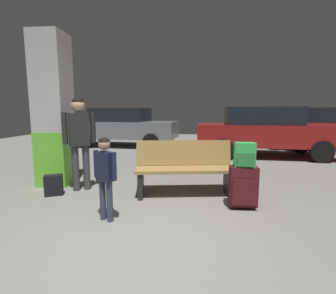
% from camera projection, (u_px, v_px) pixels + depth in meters
% --- Properties ---
extents(ground_plane, '(18.00, 18.00, 0.10)m').
position_uv_depth(ground_plane, '(166.00, 167.00, 6.47)').
color(ground_plane, gray).
extents(structural_pillar, '(0.57, 0.57, 2.76)m').
position_uv_depth(structural_pillar, '(54.00, 111.00, 4.58)').
color(structural_pillar, '#66C633').
rests_on(structural_pillar, ground_plane).
extents(bench, '(1.65, 0.71, 0.89)m').
position_uv_depth(bench, '(185.00, 168.00, 4.09)').
color(bench, '#9E7A42').
rests_on(bench, ground_plane).
extents(suitcase, '(0.38, 0.23, 0.60)m').
position_uv_depth(suitcase, '(243.00, 187.00, 3.50)').
color(suitcase, '#471419').
rests_on(suitcase, ground_plane).
extents(backpack_bright, '(0.29, 0.20, 0.34)m').
position_uv_depth(backpack_bright, '(245.00, 155.00, 3.44)').
color(backpack_bright, green).
rests_on(backpack_bright, suitcase).
extents(child, '(0.33, 0.26, 1.06)m').
position_uv_depth(child, '(105.00, 170.00, 3.07)').
color(child, '#33384C').
rests_on(child, ground_plane).
extents(adult, '(0.48, 0.33, 1.61)m').
position_uv_depth(adult, '(79.00, 134.00, 4.26)').
color(adult, '#38383D').
rests_on(adult, ground_plane).
extents(backpack_dark_floor, '(0.32, 0.28, 0.34)m').
position_uv_depth(backpack_dark_floor, '(54.00, 185.00, 4.09)').
color(backpack_dark_floor, black).
rests_on(backpack_dark_floor, ground_plane).
extents(parked_car_far, '(4.28, 2.20, 1.51)m').
position_uv_depth(parked_car_far, '(124.00, 126.00, 9.91)').
color(parked_car_far, slate).
rests_on(parked_car_far, ground_plane).
extents(parked_car_near, '(4.23, 2.07, 1.51)m').
position_uv_depth(parked_car_near, '(264.00, 130.00, 7.63)').
color(parked_car_near, maroon).
rests_on(parked_car_near, ground_plane).
extents(parked_car_side, '(4.22, 2.05, 1.51)m').
position_uv_depth(parked_car_side, '(325.00, 127.00, 9.24)').
color(parked_car_side, maroon).
rests_on(parked_car_side, ground_plane).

